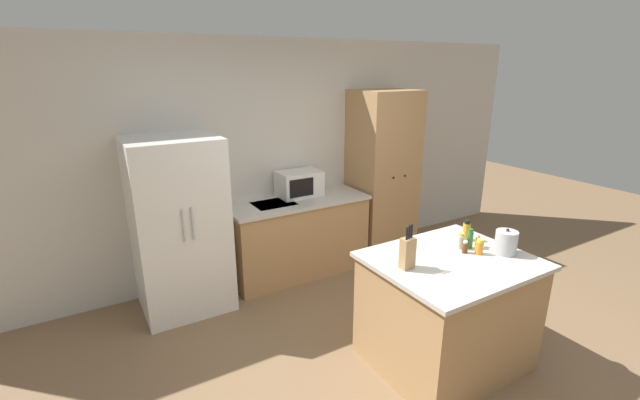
% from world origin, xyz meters
% --- Properties ---
extents(ground_plane, '(14.00, 14.00, 0.00)m').
position_xyz_m(ground_plane, '(0.00, 0.00, 0.00)').
color(ground_plane, '#846647').
extents(wall_back, '(7.20, 0.06, 2.60)m').
position_xyz_m(wall_back, '(0.00, 2.33, 1.30)').
color(wall_back, beige).
rests_on(wall_back, ground_plane).
extents(refrigerator, '(0.83, 0.76, 1.70)m').
position_xyz_m(refrigerator, '(-1.24, 1.93, 0.85)').
color(refrigerator, white).
rests_on(refrigerator, ground_plane).
extents(back_counter, '(1.60, 0.65, 0.89)m').
position_xyz_m(back_counter, '(0.06, 1.99, 0.45)').
color(back_counter, tan).
rests_on(back_counter, ground_plane).
extents(pantry_cabinet, '(0.73, 0.64, 2.04)m').
position_xyz_m(pantry_cabinet, '(1.26, 1.99, 1.02)').
color(pantry_cabinet, tan).
rests_on(pantry_cabinet, ground_plane).
extents(kitchen_island, '(1.20, 1.01, 0.91)m').
position_xyz_m(kitchen_island, '(0.35, -0.00, 0.45)').
color(kitchen_island, tan).
rests_on(kitchen_island, ground_plane).
extents(microwave, '(0.49, 0.34, 0.29)m').
position_xyz_m(microwave, '(0.16, 2.11, 1.03)').
color(microwave, white).
rests_on(microwave, back_counter).
extents(knife_block, '(0.10, 0.07, 0.34)m').
position_xyz_m(knife_block, '(-0.06, 0.06, 1.03)').
color(knife_block, tan).
rests_on(knife_block, kitchen_island).
extents(spice_bottle_tall_dark, '(0.05, 0.05, 0.16)m').
position_xyz_m(spice_bottle_tall_dark, '(0.63, 0.08, 0.98)').
color(spice_bottle_tall_dark, '#337033').
rests_on(spice_bottle_tall_dark, kitchen_island).
extents(spice_bottle_short_red, '(0.06, 0.06, 0.13)m').
position_xyz_m(spice_bottle_short_red, '(0.55, 0.11, 0.97)').
color(spice_bottle_short_red, beige).
rests_on(spice_bottle_short_red, kitchen_island).
extents(spice_bottle_amber_oil, '(0.06, 0.06, 0.12)m').
position_xyz_m(spice_bottle_amber_oil, '(0.60, -0.04, 0.96)').
color(spice_bottle_amber_oil, orange).
rests_on(spice_bottle_amber_oil, kitchen_island).
extents(spice_bottle_green_herb, '(0.06, 0.06, 0.18)m').
position_xyz_m(spice_bottle_green_herb, '(0.73, 0.20, 0.99)').
color(spice_bottle_green_herb, gold).
rests_on(spice_bottle_green_herb, kitchen_island).
extents(spice_bottle_pale_salt, '(0.04, 0.04, 0.11)m').
position_xyz_m(spice_bottle_pale_salt, '(0.70, 0.06, 0.95)').
color(spice_bottle_pale_salt, gold).
rests_on(spice_bottle_pale_salt, kitchen_island).
extents(spice_bottle_orange_cap, '(0.04, 0.04, 0.10)m').
position_xyz_m(spice_bottle_orange_cap, '(0.52, 0.03, 0.95)').
color(spice_bottle_orange_cap, '#563319').
rests_on(spice_bottle_orange_cap, kitchen_island).
extents(kettle, '(0.17, 0.17, 0.21)m').
position_xyz_m(kettle, '(0.78, -0.14, 1.00)').
color(kettle, '#B2B5B7').
rests_on(kettle, kitchen_island).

